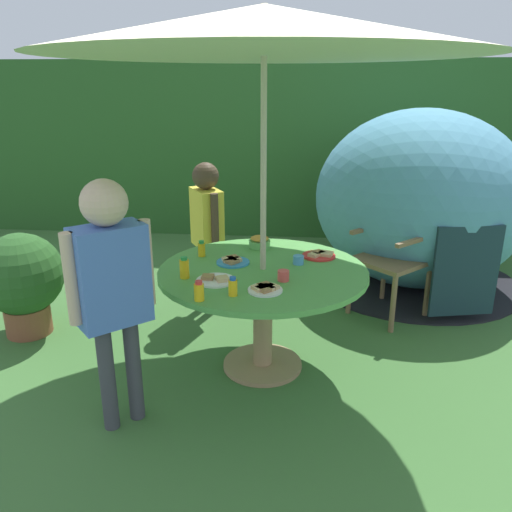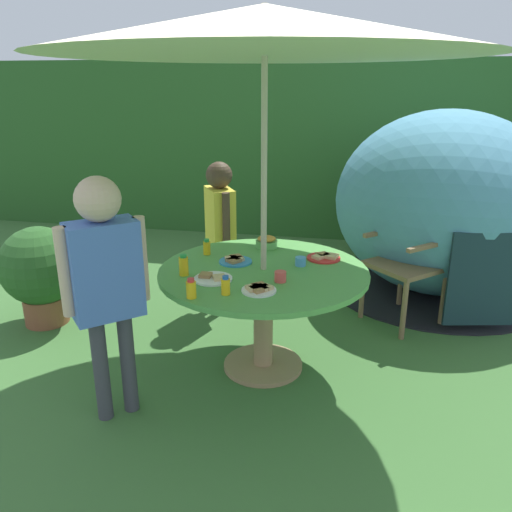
{
  "view_description": "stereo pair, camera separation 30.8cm",
  "coord_description": "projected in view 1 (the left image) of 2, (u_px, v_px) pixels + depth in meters",
  "views": [
    {
      "loc": [
        0.23,
        -2.94,
        1.78
      ],
      "look_at": [
        -0.04,
        -0.04,
        0.78
      ],
      "focal_mm": 35.8,
      "sensor_mm": 36.0,
      "label": 1
    },
    {
      "loc": [
        0.54,
        -2.9,
        1.78
      ],
      "look_at": [
        -0.04,
        -0.04,
        0.78
      ],
      "focal_mm": 35.8,
      "sensor_mm": 36.0,
      "label": 2
    }
  ],
  "objects": [
    {
      "name": "snack_bowl",
      "position": [
        260.0,
        242.0,
        3.54
      ],
      "size": [
        0.15,
        0.15,
        0.08
      ],
      "color": "#66B259",
      "rests_on": "garden_table"
    },
    {
      "name": "plate_back_edge",
      "position": [
        319.0,
        255.0,
        3.36
      ],
      "size": [
        0.22,
        0.22,
        0.03
      ],
      "color": "red",
      "rests_on": "garden_table"
    },
    {
      "name": "cup_near",
      "position": [
        298.0,
        260.0,
        3.22
      ],
      "size": [
        0.07,
        0.07,
        0.06
      ],
      "primitive_type": "cylinder",
      "color": "#4C99D8",
      "rests_on": "garden_table"
    },
    {
      "name": "ground_plane",
      "position": [
        263.0,
        367.0,
        3.37
      ],
      "size": [
        10.0,
        10.0,
        0.02
      ],
      "primitive_type": "cube",
      "color": "#3D6B33"
    },
    {
      "name": "child_in_yellow_shirt",
      "position": [
        207.0,
        218.0,
        3.98
      ],
      "size": [
        0.31,
        0.36,
        1.21
      ],
      "rotation": [
        0.0,
        0.0,
        -1.04
      ],
      "color": "#3F3F47",
      "rests_on": "ground_plane"
    },
    {
      "name": "garden_table",
      "position": [
        263.0,
        289.0,
        3.19
      ],
      "size": [
        1.29,
        1.29,
        0.69
      ],
      "color": "tan",
      "rests_on": "ground_plane"
    },
    {
      "name": "potted_plant",
      "position": [
        22.0,
        278.0,
        3.68
      ],
      "size": [
        0.6,
        0.6,
        0.77
      ],
      "color": "brown",
      "rests_on": "ground_plane"
    },
    {
      "name": "plate_near_left",
      "position": [
        265.0,
        289.0,
        2.81
      ],
      "size": [
        0.19,
        0.19,
        0.03
      ],
      "color": "white",
      "rests_on": "garden_table"
    },
    {
      "name": "plate_mid_right",
      "position": [
        216.0,
        280.0,
        2.94
      ],
      "size": [
        0.23,
        0.23,
        0.03
      ],
      "color": "white",
      "rests_on": "garden_table"
    },
    {
      "name": "juice_bottle_far_left",
      "position": [
        199.0,
        291.0,
        2.68
      ],
      "size": [
        0.05,
        0.05,
        0.11
      ],
      "color": "yellow",
      "rests_on": "garden_table"
    },
    {
      "name": "juice_bottle_center_front",
      "position": [
        233.0,
        287.0,
        2.74
      ],
      "size": [
        0.05,
        0.05,
        0.11
      ],
      "color": "yellow",
      "rests_on": "garden_table"
    },
    {
      "name": "patio_umbrella",
      "position": [
        264.0,
        30.0,
        2.71
      ],
      "size": [
        2.47,
        2.47,
        2.17
      ],
      "color": "#B7AD8C",
      "rests_on": "ground_plane"
    },
    {
      "name": "juice_bottle_far_right",
      "position": [
        184.0,
        268.0,
        2.98
      ],
      "size": [
        0.06,
        0.06,
        0.13
      ],
      "color": "yellow",
      "rests_on": "garden_table"
    },
    {
      "name": "child_in_blue_shirt",
      "position": [
        111.0,
        276.0,
        2.54
      ],
      "size": [
        0.39,
        0.38,
        1.35
      ],
      "rotation": [
        0.0,
        0.0,
        0.74
      ],
      "color": "#3F3F47",
      "rests_on": "ground_plane"
    },
    {
      "name": "dome_tent",
      "position": [
        419.0,
        199.0,
        4.58
      ],
      "size": [
        2.31,
        2.31,
        1.57
      ],
      "rotation": [
        0.0,
        0.0,
        0.21
      ],
      "color": "teal",
      "rests_on": "ground_plane"
    },
    {
      "name": "cup_far",
      "position": [
        283.0,
        276.0,
        2.95
      ],
      "size": [
        0.07,
        0.07,
        0.06
      ],
      "primitive_type": "cylinder",
      "color": "#E04C47",
      "rests_on": "garden_table"
    },
    {
      "name": "wooden_chair",
      "position": [
        399.0,
        246.0,
        3.99
      ],
      "size": [
        0.66,
        0.66,
        1.01
      ],
      "rotation": [
        0.0,
        0.0,
        -0.81
      ],
      "color": "brown",
      "rests_on": "ground_plane"
    },
    {
      "name": "plate_center_back",
      "position": [
        233.0,
        261.0,
        3.24
      ],
      "size": [
        0.21,
        0.21,
        0.03
      ],
      "color": "#338CD8",
      "rests_on": "garden_table"
    },
    {
      "name": "hedge_backdrop",
      "position": [
        285.0,
        149.0,
        6.19
      ],
      "size": [
        9.0,
        0.7,
        2.02
      ],
      "primitive_type": "cube",
      "color": "#285623",
      "rests_on": "ground_plane"
    },
    {
      "name": "juice_bottle_near_right",
      "position": [
        202.0,
        249.0,
        3.36
      ],
      "size": [
        0.05,
        0.05,
        0.11
      ],
      "color": "yellow",
      "rests_on": "garden_table"
    }
  ]
}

